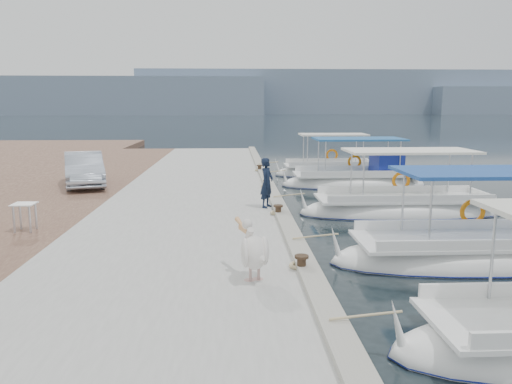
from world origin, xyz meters
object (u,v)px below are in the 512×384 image
fishing_caique_d (356,182)px  parked_car (84,169)px  fishing_caique_c (402,210)px  fishing_caique_b (480,257)px  pelican (254,251)px  fishing_caique_e (329,173)px  fisherman (267,183)px

fishing_caique_d → parked_car: size_ratio=1.65×
fishing_caique_c → parked_car: (-11.86, 3.62, 1.05)m
fishing_caique_b → pelican: size_ratio=5.18×
fishing_caique_d → pelican: bearing=-111.2°
pelican → parked_car: (-6.37, 11.38, 0.11)m
fishing_caique_c → fishing_caique_e: bearing=93.9°
pelican → parked_car: bearing=119.2°
parked_car → fishing_caique_d: bearing=-5.8°
fishing_caique_c → pelican: 9.55m
fishing_caique_e → fisherman: 11.57m
fisherman → parked_car: (-7.08, 4.68, -0.12)m
fishing_caique_e → fisherman: size_ratio=3.70×
fisherman → fishing_caique_d: bearing=-5.6°
fisherman → parked_car: 8.49m
fishing_caique_c → fisherman: fishing_caique_c is taller
fishing_caique_b → parked_car: 14.99m
fishing_caique_e → pelican: size_ratio=4.17×
fishing_caique_c → pelican: (-5.49, -7.76, 0.94)m
fishing_caique_b → fisherman: bearing=137.9°
fishing_caique_c → fisherman: size_ratio=4.53×
fishing_caique_b → fishing_caique_c: size_ratio=1.01×
pelican → fishing_caique_d: bearing=68.8°
fishing_caique_d → fishing_caique_e: size_ratio=1.16×
fishing_caique_c → parked_car: fishing_caique_c is taller
fishing_caique_e → parked_car: fishing_caique_e is taller
pelican → parked_car: parked_car is taller
fishing_caique_b → fishing_caique_e: 15.13m
pelican → fishing_caique_b: bearing=22.8°
fishing_caique_e → fisherman: bearing=-111.0°
fishing_caique_d → parked_car: bearing=-167.9°
fishing_caique_b → parked_car: bearing=142.8°
fishing_caique_b → fisherman: 6.62m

